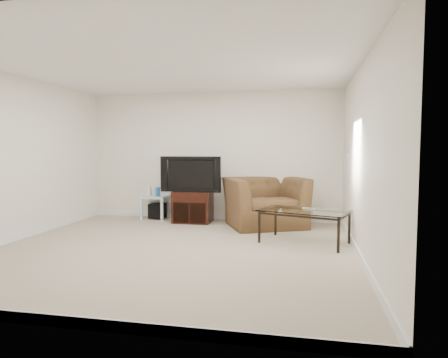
% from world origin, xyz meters
% --- Properties ---
extents(floor, '(5.00, 5.00, 0.00)m').
position_xyz_m(floor, '(0.00, 0.00, 0.00)').
color(floor, tan).
rests_on(floor, ground).
extents(ceiling, '(5.00, 5.00, 0.00)m').
position_xyz_m(ceiling, '(0.00, 0.00, 2.50)').
color(ceiling, white).
rests_on(ceiling, ground).
extents(wall_back, '(5.00, 0.02, 2.50)m').
position_xyz_m(wall_back, '(0.00, 2.50, 1.25)').
color(wall_back, silver).
rests_on(wall_back, ground).
extents(wall_left, '(0.02, 5.00, 2.50)m').
position_xyz_m(wall_left, '(-2.50, 0.00, 1.25)').
color(wall_left, silver).
rests_on(wall_left, ground).
extents(wall_right, '(0.02, 5.00, 2.50)m').
position_xyz_m(wall_right, '(2.50, 0.00, 1.25)').
color(wall_right, silver).
rests_on(wall_right, ground).
extents(plate_back, '(0.12, 0.02, 0.12)m').
position_xyz_m(plate_back, '(-1.40, 2.49, 1.25)').
color(plate_back, white).
rests_on(plate_back, wall_back).
extents(plate_right_switch, '(0.02, 0.09, 0.13)m').
position_xyz_m(plate_right_switch, '(2.49, 1.60, 1.25)').
color(plate_right_switch, white).
rests_on(plate_right_switch, wall_right).
extents(plate_right_outlet, '(0.02, 0.08, 0.12)m').
position_xyz_m(plate_right_outlet, '(2.49, 1.30, 0.30)').
color(plate_right_outlet, white).
rests_on(plate_right_outlet, wall_right).
extents(tv_stand, '(0.72, 0.51, 0.59)m').
position_xyz_m(tv_stand, '(-0.28, 2.05, 0.30)').
color(tv_stand, black).
rests_on(tv_stand, floor).
extents(dvd_player, '(0.36, 0.26, 0.05)m').
position_xyz_m(dvd_player, '(-0.28, 2.01, 0.50)').
color(dvd_player, black).
rests_on(dvd_player, tv_stand).
extents(television, '(1.07, 0.22, 0.66)m').
position_xyz_m(television, '(-0.28, 2.02, 0.93)').
color(television, black).
rests_on(television, tv_stand).
extents(side_table, '(0.48, 0.48, 0.46)m').
position_xyz_m(side_table, '(-1.11, 2.28, 0.23)').
color(side_table, silver).
rests_on(side_table, floor).
extents(subwoofer, '(0.30, 0.30, 0.29)m').
position_xyz_m(subwoofer, '(-1.08, 2.30, 0.16)').
color(subwoofer, black).
rests_on(subwoofer, floor).
extents(game_console, '(0.06, 0.16, 0.21)m').
position_xyz_m(game_console, '(-1.23, 2.26, 0.56)').
color(game_console, white).
rests_on(game_console, side_table).
extents(game_case, '(0.06, 0.14, 0.18)m').
position_xyz_m(game_case, '(-1.06, 2.26, 0.55)').
color(game_case, '#337FCC').
rests_on(game_case, side_table).
extents(recliner, '(1.59, 1.36, 1.18)m').
position_xyz_m(recliner, '(1.10, 1.96, 0.59)').
color(recliner, brown).
rests_on(recliner, floor).
extents(coffee_table, '(1.41, 1.07, 0.49)m').
position_xyz_m(coffee_table, '(1.80, 0.74, 0.25)').
color(coffee_table, black).
rests_on(coffee_table, floor).
extents(remote, '(0.20, 0.14, 0.02)m').
position_xyz_m(remote, '(1.86, 0.85, 0.50)').
color(remote, '#B2B2B7').
rests_on(remote, coffee_table).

